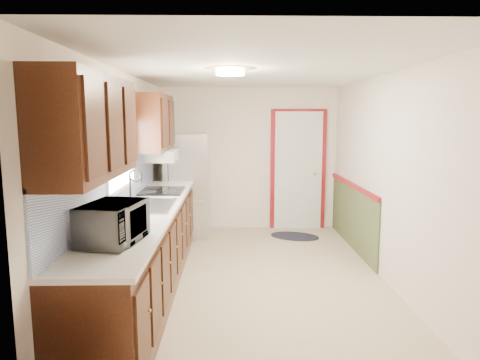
{
  "coord_description": "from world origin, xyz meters",
  "views": [
    {
      "loc": [
        -0.3,
        -4.75,
        1.89
      ],
      "look_at": [
        -0.19,
        0.34,
        1.15
      ],
      "focal_mm": 32.0,
      "sensor_mm": 36.0,
      "label": 1
    }
  ],
  "objects": [
    {
      "name": "room_shell",
      "position": [
        0.0,
        0.0,
        1.2
      ],
      "size": [
        3.2,
        5.2,
        2.52
      ],
      "color": "tan",
      "rests_on": "ground"
    },
    {
      "name": "kitchen_run",
      "position": [
        -1.24,
        -0.29,
        0.81
      ],
      "size": [
        0.63,
        4.0,
        2.2
      ],
      "color": "#32160B",
      "rests_on": "ground"
    },
    {
      "name": "back_wall_trim",
      "position": [
        0.99,
        2.21,
        0.89
      ],
      "size": [
        1.12,
        2.3,
        2.08
      ],
      "color": "maroon",
      "rests_on": "ground"
    },
    {
      "name": "ceiling_fixture",
      "position": [
        -0.3,
        -0.2,
        2.36
      ],
      "size": [
        0.3,
        0.3,
        0.06
      ],
      "primitive_type": "cylinder",
      "color": "#FFD88C",
      "rests_on": "room_shell"
    },
    {
      "name": "microwave",
      "position": [
        -1.2,
        -1.55,
        1.13
      ],
      "size": [
        0.4,
        0.61,
        0.38
      ],
      "primitive_type": "imported",
      "rotation": [
        0.0,
        0.0,
        1.39
      ],
      "color": "white",
      "rests_on": "kitchen_run"
    },
    {
      "name": "refrigerator",
      "position": [
        -1.02,
        2.05,
        0.82
      ],
      "size": [
        0.74,
        0.72,
        1.64
      ],
      "rotation": [
        0.0,
        0.0,
        0.09
      ],
      "color": "#B7B7BC",
      "rests_on": "ground"
    },
    {
      "name": "rug",
      "position": [
        0.73,
        1.9,
        0.01
      ],
      "size": [
        0.91,
        0.76,
        0.01
      ],
      "primitive_type": "ellipsoid",
      "rotation": [
        0.0,
        0.0,
        -0.39
      ],
      "color": "black",
      "rests_on": "ground"
    },
    {
      "name": "cooktop",
      "position": [
        -1.19,
        0.75,
        0.95
      ],
      "size": [
        0.54,
        0.65,
        0.02
      ],
      "primitive_type": "cube",
      "color": "black",
      "rests_on": "kitchen_run"
    }
  ]
}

